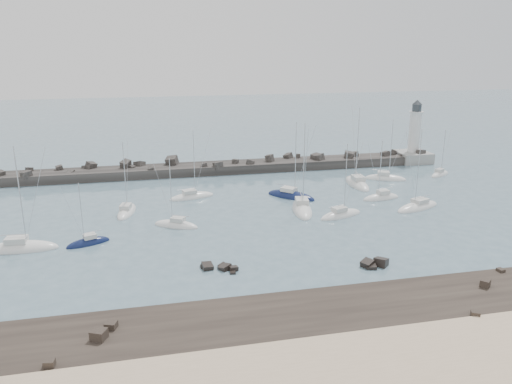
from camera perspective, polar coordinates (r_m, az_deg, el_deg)
ground at (r=67.91m, az=-1.94°, el=-5.54°), size 400.00×400.00×0.00m
rock_shelf at (r=48.65m, az=2.82°, el=-15.06°), size 140.00×12.29×1.92m
rock_cluster_near at (r=59.79m, az=-4.27°, el=-8.71°), size 4.38×3.17×1.41m
rock_cluster_far at (r=61.92m, az=13.34°, el=-8.06°), size 3.74×2.57×1.55m
breakwater at (r=103.10m, az=-10.09°, el=2.11°), size 115.00×7.12×5.10m
lighthouse at (r=117.87m, az=17.52°, el=4.79°), size 7.00×7.00×14.60m
sailboat_2 at (r=70.21m, az=-18.62°, el=-5.57°), size 6.00×3.81×9.32m
sailboat_3 at (r=81.15m, az=-14.57°, el=-2.24°), size 3.92×7.93×12.10m
sailboat_4 at (r=86.93m, az=-7.36°, el=-0.59°), size 8.42×4.45×12.68m
sailboat_5 at (r=73.78m, az=-9.12°, el=-3.81°), size 7.05×5.19×10.99m
sailboat_6 at (r=80.00m, az=5.28°, el=-2.02°), size 4.70×10.05×15.34m
sailboat_7 at (r=78.18m, az=9.65°, el=-2.65°), size 8.05×4.75×12.23m
sailboat_8 at (r=86.85m, az=4.01°, el=-0.50°), size 8.39×8.26×14.20m
sailboat_9 at (r=88.26m, az=14.11°, el=-0.69°), size 7.09×2.93×11.12m
sailboat_10 at (r=96.06m, az=11.46°, el=0.88°), size 3.50×9.99×15.62m
sailboat_11 at (r=84.95m, az=17.99°, el=-1.69°), size 9.39×5.79×14.08m
sailboat_12 at (r=107.82m, az=20.26°, el=1.87°), size 6.31×4.96×10.07m
sailboat_13 at (r=101.21m, az=14.55°, el=1.46°), size 8.35×5.67×12.78m
sailboat_14 at (r=71.56m, az=-25.25°, el=-5.89°), size 9.44×3.44×14.71m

